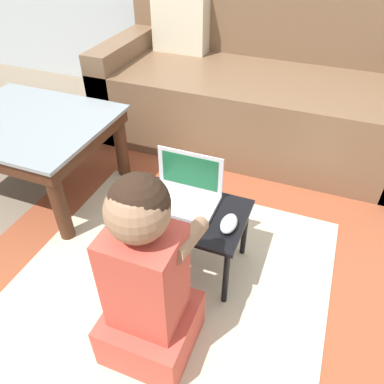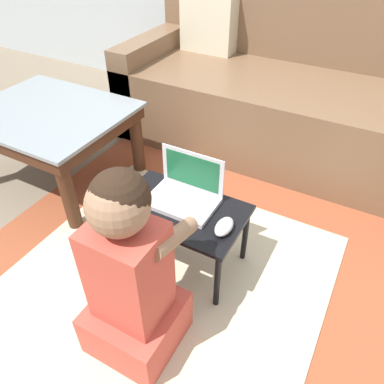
{
  "view_description": "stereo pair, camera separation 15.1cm",
  "coord_description": "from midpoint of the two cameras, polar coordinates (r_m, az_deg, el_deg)",
  "views": [
    {
      "loc": [
        0.4,
        -1.05,
        1.32
      ],
      "look_at": [
        -0.02,
        0.04,
        0.37
      ],
      "focal_mm": 35.0,
      "sensor_mm": 36.0,
      "label": 1
    },
    {
      "loc": [
        0.54,
        -0.99,
        1.32
      ],
      "look_at": [
        -0.02,
        0.04,
        0.37
      ],
      "focal_mm": 35.0,
      "sensor_mm": 36.0,
      "label": 2
    }
  ],
  "objects": [
    {
      "name": "ground_plane",
      "position": [
        1.73,
        2.62,
        -10.74
      ],
      "size": [
        16.0,
        16.0,
        0.0
      ],
      "primitive_type": "plane",
      "color": "#7F705B"
    },
    {
      "name": "area_rug",
      "position": [
        1.63,
        -2.51,
        -15.09
      ],
      "size": [
        1.79,
        1.95,
        0.01
      ],
      "color": "#9E4C2D",
      "rests_on": "ground_plane"
    },
    {
      "name": "couch",
      "position": [
        2.51,
        15.0,
        13.94
      ],
      "size": [
        1.93,
        0.88,
        0.91
      ],
      "color": "brown",
      "rests_on": "ground_plane"
    },
    {
      "name": "coffee_table",
      "position": [
        2.13,
        -18.98,
        9.91
      ],
      "size": [
        0.81,
        0.67,
        0.43
      ],
      "color": "gray",
      "rests_on": "ground_plane"
    },
    {
      "name": "laptop_desk",
      "position": [
        1.54,
        1.1,
        -3.73
      ],
      "size": [
        0.53,
        0.33,
        0.31
      ],
      "color": "black",
      "rests_on": "ground_plane"
    },
    {
      "name": "laptop",
      "position": [
        1.53,
        1.64,
        -0.46
      ],
      "size": [
        0.28,
        0.19,
        0.2
      ],
      "color": "silver",
      "rests_on": "laptop_desk"
    },
    {
      "name": "computer_mouse",
      "position": [
        1.42,
        7.95,
        -5.38
      ],
      "size": [
        0.06,
        0.11,
        0.04
      ],
      "color": "silver",
      "rests_on": "laptop_desk"
    },
    {
      "name": "person_seated",
      "position": [
        1.24,
        -5.94,
        -13.09
      ],
      "size": [
        0.3,
        0.38,
        0.76
      ],
      "color": "#CC4C3D",
      "rests_on": "ground_plane"
    }
  ]
}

